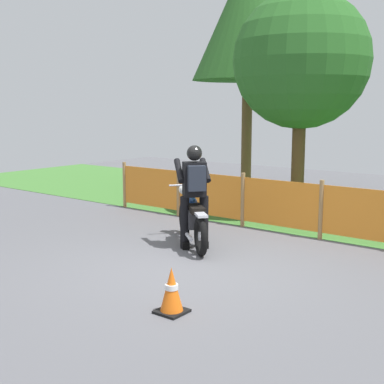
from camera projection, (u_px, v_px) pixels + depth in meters
name	position (u px, v px, depth m)	size (l,w,h in m)	color
ground	(197.00, 265.00, 7.67)	(24.00, 24.00, 0.02)	#5B5B60
grass_verge	(337.00, 210.00, 11.74)	(24.00, 5.46, 0.01)	#427A33
barrier_fence	(280.00, 204.00, 9.53)	(8.11, 0.08, 1.05)	#997547
tree_leftmost	(249.00, 17.00, 13.66)	(2.98, 2.98, 6.31)	brown
tree_near_left	(301.00, 61.00, 10.76)	(2.85, 2.85, 4.68)	brown
motorcycle_lead	(192.00, 218.00, 8.70)	(1.59, 1.39, 0.95)	black
rider_lead	(194.00, 191.00, 8.42)	(0.78, 0.75, 1.69)	black
traffic_cone	(172.00, 291.00, 5.82)	(0.32, 0.32, 0.53)	black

